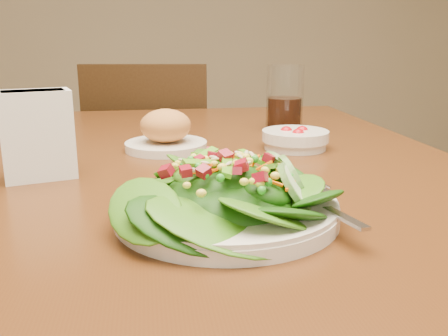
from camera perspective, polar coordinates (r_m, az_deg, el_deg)
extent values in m
cube|color=#43210C|center=(0.83, -0.87, -1.61)|extent=(0.90, 1.40, 0.04)
cylinder|color=black|center=(1.58, -18.59, -8.61)|extent=(0.07, 0.07, 0.71)
cylinder|color=black|center=(1.63, 9.75, -7.21)|extent=(0.07, 0.07, 0.71)
cube|color=black|center=(1.83, -7.79, -2.64)|extent=(0.46, 0.46, 0.04)
cylinder|color=black|center=(2.05, -2.10, -6.96)|extent=(0.04, 0.04, 0.40)
cylinder|color=black|center=(2.09, -11.75, -6.84)|extent=(0.04, 0.04, 0.40)
cylinder|color=black|center=(1.73, -2.44, -11.28)|extent=(0.04, 0.04, 0.40)
cylinder|color=black|center=(1.78, -13.92, -11.00)|extent=(0.04, 0.04, 0.40)
cube|color=black|center=(1.58, -8.98, 3.57)|extent=(0.39, 0.09, 0.44)
cylinder|color=silver|center=(0.61, 0.29, -4.97)|extent=(0.27, 0.27, 0.02)
ellipsoid|color=black|center=(0.60, 0.29, -2.37)|extent=(0.18, 0.18, 0.04)
cube|color=silver|center=(0.61, 11.60, -4.13)|extent=(0.05, 0.18, 0.01)
cylinder|color=silver|center=(0.97, -6.63, 2.53)|extent=(0.16, 0.16, 0.02)
ellipsoid|color=#B46E3A|center=(0.97, -6.70, 4.85)|extent=(0.10, 0.10, 0.06)
cylinder|color=silver|center=(0.98, 8.14, 3.25)|extent=(0.13, 0.13, 0.04)
sphere|color=#B90B13|center=(1.00, 8.92, 4.00)|extent=(0.03, 0.03, 0.03)
sphere|color=#B90B13|center=(0.99, 7.12, 3.97)|extent=(0.03, 0.03, 0.03)
sphere|color=#B90B13|center=(0.96, 8.46, 3.67)|extent=(0.03, 0.03, 0.03)
cylinder|color=silver|center=(1.17, 6.95, 7.99)|extent=(0.09, 0.09, 0.15)
cylinder|color=black|center=(1.18, 6.89, 6.18)|extent=(0.08, 0.08, 0.07)
cube|color=white|center=(0.82, -20.57, 3.54)|extent=(0.12, 0.08, 0.14)
cube|color=white|center=(0.81, -20.64, 4.26)|extent=(0.10, 0.07, 0.12)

